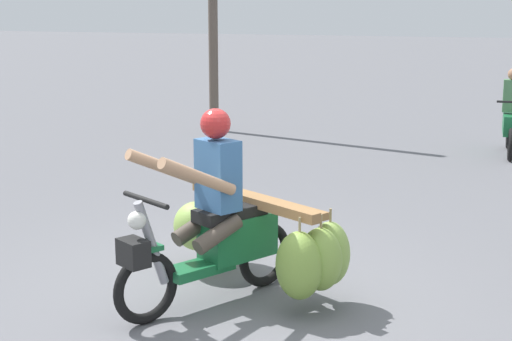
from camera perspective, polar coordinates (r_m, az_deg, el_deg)
ground_plane at (r=6.23m, az=-1.41°, el=-9.90°), size 120.00×120.00×0.00m
motorbike_main_loaded at (r=6.27m, az=-1.07°, el=-4.72°), size 1.78×1.97×1.58m
motorbike_distant_ahead_left at (r=12.99m, az=18.66°, el=3.66°), size 0.50×1.62×1.40m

